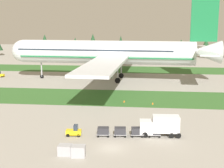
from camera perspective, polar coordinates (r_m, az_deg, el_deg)
The scene contains 17 objects.
ground_plane at distance 51.80m, azimuth -0.10°, elevation -11.13°, with size 400.00×400.00×0.00m, color gray.
grass_strip_near at distance 83.21m, azimuth 2.32°, elevation -2.42°, with size 320.00×17.67×0.01m, color #336028.
grass_strip_far at distance 129.61m, azimuth 3.68°, elevation 2.55°, with size 320.00×17.67×0.01m, color #336028.
airliner at distance 105.34m, azimuth -0.04°, elevation 5.59°, with size 67.92×83.72×25.70m.
baggage_tug at distance 56.89m, azimuth -6.66°, elevation -8.23°, with size 2.70×1.52×1.97m.
cargo_dolly_lead at distance 56.41m, azimuth -1.55°, elevation -8.22°, with size 2.32×1.68×1.55m.
cargo_dolly_second at distance 56.35m, azimuth 1.43°, elevation -8.24°, with size 2.32×1.68×1.55m.
cargo_dolly_third at distance 56.44m, azimuth 4.41°, elevation -8.23°, with size 2.32×1.68×1.55m.
cargo_dolly_fourth at distance 56.68m, azimuth 7.37°, elevation -8.21°, with size 2.32×1.68×1.55m.
catering_truck at distance 56.80m, azimuth 8.48°, elevation -7.10°, with size 7.05×2.60×3.58m.
pushback_tractor at distance 118.93m, azimuth -19.00°, elevation 1.54°, with size 2.66×1.43×1.97m.
ground_crew_marshaller at distance 58.62m, azimuth 8.45°, elevation -7.54°, with size 0.49×0.36×1.74m.
uld_container_0 at distance 49.68m, azimuth -8.19°, elevation -11.32°, with size 2.00×1.60×1.51m, color #A3A3A8.
uld_container_1 at distance 48.82m, azimuth -5.88°, elevation -11.60°, with size 2.00×1.60×1.64m, color #A3A3A8.
taxiway_marker_0 at distance 78.75m, azimuth 2.13°, elevation -3.03°, with size 0.44×0.44×0.50m, color orange.
taxiway_marker_1 at distance 77.41m, azimuth 7.14°, elevation -3.38°, with size 0.44×0.44×0.47m, color orange.
distant_tree_line at distance 169.64m, azimuth 2.27°, elevation 6.96°, with size 153.93×9.75×12.32m.
Camera 1 is at (5.09, -47.58, 19.82)m, focal length 52.25 mm.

